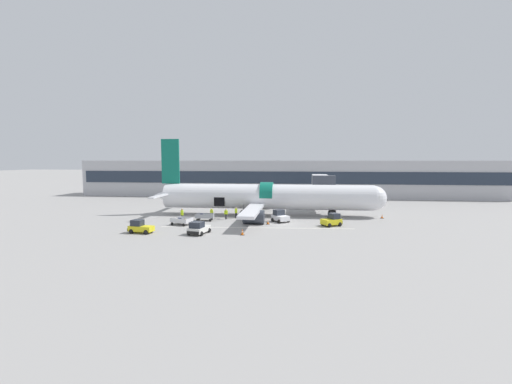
# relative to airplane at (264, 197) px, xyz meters

# --- Properties ---
(ground_plane) EXTENTS (500.00, 500.00, 0.00)m
(ground_plane) POSITION_rel_airplane_xyz_m (3.19, -6.75, -2.98)
(ground_plane) COLOR gray
(apron_marking_line) EXTENTS (25.53, 1.73, 0.01)m
(apron_marking_line) POSITION_rel_airplane_xyz_m (-0.05, -10.30, -2.97)
(apron_marking_line) COLOR silver
(apron_marking_line) RESTS_ON ground_plane
(terminal_strip) EXTENTS (102.41, 9.33, 8.77)m
(terminal_strip) POSITION_rel_airplane_xyz_m (3.19, 29.74, 1.41)
(terminal_strip) COLOR #B2B2B7
(terminal_strip) RESTS_ON ground_plane
(jet_bridge_stub) EXTENTS (3.71, 13.41, 6.36)m
(jet_bridge_stub) POSITION_rel_airplane_xyz_m (9.61, 7.65, 1.64)
(jet_bridge_stub) COLOR #4C4C51
(jet_bridge_stub) RESTS_ON ground_plane
(airplane) EXTENTS (37.56, 28.59, 12.33)m
(airplane) POSITION_rel_airplane_xyz_m (0.00, 0.00, 0.00)
(airplane) COLOR silver
(airplane) RESTS_ON ground_plane
(baggage_tug_lead) EXTENTS (2.81, 2.95, 1.73)m
(baggage_tug_lead) POSITION_rel_airplane_xyz_m (2.85, -5.56, -2.25)
(baggage_tug_lead) COLOR silver
(baggage_tug_lead) RESTS_ON ground_plane
(baggage_tug_mid) EXTENTS (3.04, 2.74, 1.70)m
(baggage_tug_mid) POSITION_rel_airplane_xyz_m (10.00, -7.74, -2.25)
(baggage_tug_mid) COLOR yellow
(baggage_tug_mid) RESTS_ON ground_plane
(baggage_tug_rear) EXTENTS (2.55, 3.41, 1.55)m
(baggage_tug_rear) POSITION_rel_airplane_xyz_m (-6.52, -14.92, -2.30)
(baggage_tug_rear) COLOR silver
(baggage_tug_rear) RESTS_ON ground_plane
(baggage_tug_spare) EXTENTS (3.19, 2.02, 1.61)m
(baggage_tug_spare) POSITION_rel_airplane_xyz_m (-13.77, -15.20, -2.29)
(baggage_tug_spare) COLOR yellow
(baggage_tug_spare) RESTS_ON ground_plane
(baggage_cart_loading) EXTENTS (3.65, 2.02, 1.03)m
(baggage_cart_loading) POSITION_rel_airplane_xyz_m (-8.19, -5.93, -2.48)
(baggage_cart_loading) COLOR #999BA0
(baggage_cart_loading) RESTS_ON ground_plane
(baggage_cart_queued) EXTENTS (3.72, 2.62, 0.99)m
(baggage_cart_queued) POSITION_rel_airplane_xyz_m (-10.43, -9.47, -2.51)
(baggage_cart_queued) COLOR silver
(baggage_cart_queued) RESTS_ON ground_plane
(ground_crew_loader_a) EXTENTS (0.54, 0.36, 1.59)m
(ground_crew_loader_a) POSITION_rel_airplane_xyz_m (-5.36, -4.30, -2.14)
(ground_crew_loader_a) COLOR #2D2D33
(ground_crew_loader_a) RESTS_ON ground_plane
(ground_crew_loader_b) EXTENTS (0.59, 0.59, 1.84)m
(ground_crew_loader_b) POSITION_rel_airplane_xyz_m (-11.41, -6.64, -2.01)
(ground_crew_loader_b) COLOR #2D2D33
(ground_crew_loader_b) RESTS_ON ground_plane
(ground_crew_driver) EXTENTS (0.54, 0.42, 1.55)m
(ground_crew_driver) POSITION_rel_airplane_xyz_m (-7.79, -3.49, -2.16)
(ground_crew_driver) COLOR #2D2D33
(ground_crew_driver) RESTS_ON ground_plane
(ground_crew_supervisor) EXTENTS (0.41, 0.58, 1.68)m
(ground_crew_supervisor) POSITION_rel_airplane_xyz_m (-4.03, -3.15, -2.09)
(ground_crew_supervisor) COLOR black
(ground_crew_supervisor) RESTS_ON ground_plane
(safety_cone_nose) EXTENTS (0.49, 0.49, 0.58)m
(safety_cone_nose) POSITION_rel_airplane_xyz_m (18.24, -0.71, -2.71)
(safety_cone_nose) COLOR black
(safety_cone_nose) RESTS_ON ground_plane
(safety_cone_engine_left) EXTENTS (0.47, 0.47, 0.74)m
(safety_cone_engine_left) POSITION_rel_airplane_xyz_m (-1.16, -14.87, -2.63)
(safety_cone_engine_left) COLOR black
(safety_cone_engine_left) RESTS_ON ground_plane
(safety_cone_wingtip) EXTENTS (0.48, 0.48, 0.65)m
(safety_cone_wingtip) POSITION_rel_airplane_xyz_m (1.28, -7.67, -2.67)
(safety_cone_wingtip) COLOR black
(safety_cone_wingtip) RESTS_ON ground_plane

